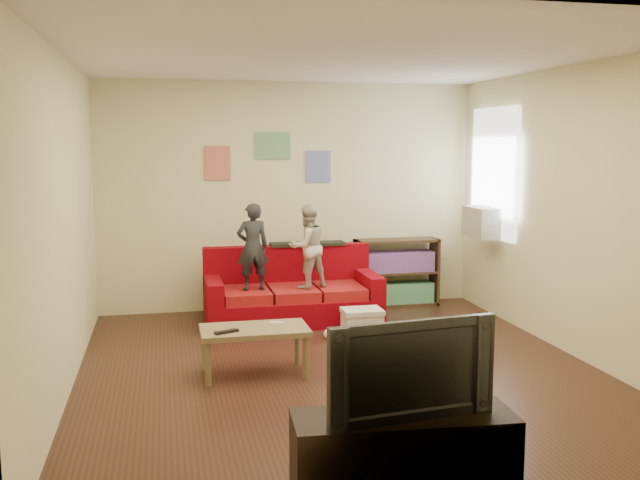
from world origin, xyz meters
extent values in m
cube|color=#3D2219|center=(0.00, 0.00, -0.01)|extent=(4.50, 5.00, 0.01)
cube|color=white|center=(0.00, 0.00, 2.71)|extent=(4.50, 5.00, 0.01)
cube|color=beige|center=(0.00, 2.50, 1.35)|extent=(4.50, 0.01, 2.70)
cube|color=beige|center=(0.00, -2.50, 1.35)|extent=(4.50, 0.01, 2.70)
cube|color=beige|center=(-2.25, 0.00, 1.35)|extent=(0.01, 5.00, 2.70)
cube|color=beige|center=(2.25, 0.00, 1.35)|extent=(0.01, 5.00, 2.70)
cube|color=maroon|center=(-0.10, 1.76, 0.14)|extent=(1.92, 0.86, 0.29)
cube|color=maroon|center=(-0.10, 2.11, 0.55)|extent=(1.92, 0.17, 0.53)
cube|color=maroon|center=(-0.98, 1.76, 0.41)|extent=(0.17, 0.86, 0.24)
cube|color=maroon|center=(0.77, 1.76, 0.41)|extent=(0.17, 0.86, 0.24)
cube|color=maroon|center=(-0.63, 1.69, 0.35)|extent=(0.50, 0.65, 0.12)
cube|color=maroon|center=(-0.10, 1.69, 0.35)|extent=(0.50, 0.65, 0.12)
cube|color=maroon|center=(0.42, 1.69, 0.35)|extent=(0.50, 0.65, 0.12)
cube|color=black|center=(0.14, 2.11, 0.82)|extent=(0.86, 0.21, 0.04)
imported|color=#22262C|center=(-0.55, 1.66, 0.88)|extent=(0.36, 0.26, 0.95)
imported|color=beige|center=(0.05, 1.66, 0.86)|extent=(0.54, 0.48, 0.92)
cube|color=#88764F|center=(-0.74, 0.04, 0.39)|extent=(0.92, 0.51, 0.05)
cylinder|color=#88764F|center=(-1.16, -0.17, 0.18)|extent=(0.06, 0.06, 0.37)
cylinder|color=#88764F|center=(-0.33, -0.17, 0.18)|extent=(0.06, 0.06, 0.37)
cylinder|color=#88764F|center=(-1.16, 0.25, 0.18)|extent=(0.06, 0.06, 0.37)
cylinder|color=#88764F|center=(-0.33, 0.25, 0.18)|extent=(0.06, 0.06, 0.37)
cube|color=black|center=(-0.99, -0.08, 0.43)|extent=(0.21, 0.13, 0.02)
cube|color=white|center=(-0.54, 0.09, 0.43)|extent=(0.13, 0.07, 0.03)
cube|color=#433122|center=(0.79, 2.30, 0.41)|extent=(0.03, 0.31, 0.82)
cube|color=#433122|center=(1.79, 2.30, 0.41)|extent=(0.03, 0.31, 0.82)
cube|color=#433122|center=(1.29, 2.30, 0.02)|extent=(1.02, 0.31, 0.03)
cube|color=#433122|center=(1.29, 2.30, 0.80)|extent=(1.02, 0.31, 0.03)
cube|color=#433122|center=(1.29, 2.30, 0.41)|extent=(0.96, 0.31, 0.03)
cube|color=#3F8C64|center=(1.29, 2.30, 0.15)|extent=(0.90, 0.26, 0.25)
cube|color=#623F8C|center=(1.29, 2.30, 0.55)|extent=(0.90, 0.26, 0.25)
cube|color=white|center=(2.22, 1.65, 1.64)|extent=(0.04, 1.08, 1.48)
cube|color=#B7B2A3|center=(2.10, 1.65, 1.08)|extent=(0.28, 0.55, 0.35)
cube|color=#D87266|center=(-0.85, 2.48, 1.75)|extent=(0.30, 0.01, 0.40)
cube|color=#72B27F|center=(-0.20, 2.48, 1.95)|extent=(0.42, 0.01, 0.32)
cube|color=#727FCC|center=(0.35, 2.48, 1.70)|extent=(0.30, 0.01, 0.38)
cube|color=white|center=(0.50, 1.04, 0.12)|extent=(0.39, 0.29, 0.23)
cube|color=white|center=(0.50, 1.04, 0.26)|extent=(0.41, 0.31, 0.05)
cube|color=black|center=(0.50, 0.89, 0.13)|extent=(0.17, 0.00, 0.06)
cube|color=black|center=(-0.19, -2.25, 0.24)|extent=(1.28, 0.50, 0.47)
imported|color=black|center=(-0.19, -2.25, 0.76)|extent=(1.00, 0.25, 0.57)
sphere|color=white|center=(0.13, 0.98, 0.05)|extent=(0.13, 0.13, 0.11)
camera|label=1|loc=(-1.47, -5.89, 1.99)|focal=40.00mm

